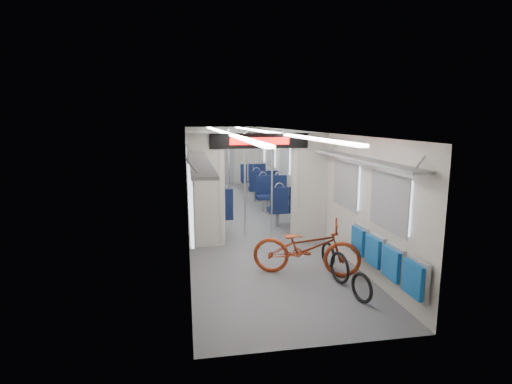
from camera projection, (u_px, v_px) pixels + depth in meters
carriage at (246, 164)px, 9.87m from camera, size 12.00×12.02×2.31m
bicycle at (306, 248)px, 6.64m from camera, size 1.90×1.21×0.94m
flip_bench at (384, 257)px, 5.85m from camera, size 0.12×2.11×0.52m
bike_hoop_a at (362, 289)px, 5.66m from camera, size 0.17×0.44×0.44m
bike_hoop_b at (340, 269)px, 6.33m from camera, size 0.15×0.51×0.51m
bike_hoop_c at (328, 256)px, 7.02m from camera, size 0.11×0.46×0.46m
seat_bay_near_left at (209, 201)px, 9.96m from camera, size 0.96×2.33×1.18m
seat_bay_near_right at (279, 197)px, 10.54m from camera, size 0.92×2.10×1.11m
seat_bay_far_left at (203, 182)px, 13.16m from camera, size 0.93×2.19×1.13m
seat_bay_far_right at (258, 180)px, 13.54m from camera, size 0.92×2.10×1.11m
stanchion_near_left at (245, 186)px, 8.61m from camera, size 0.04×0.04×2.30m
stanchion_near_right at (272, 186)px, 8.72m from camera, size 0.04×0.04×2.30m
stanchion_far_left at (229, 169)px, 11.67m from camera, size 0.04×0.04×2.30m
stanchion_far_right at (248, 167)px, 12.16m from camera, size 0.04×0.04×2.30m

